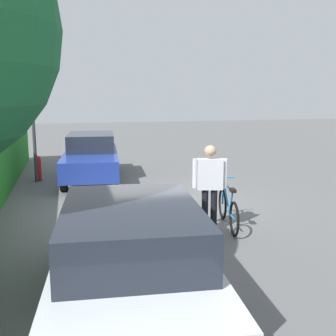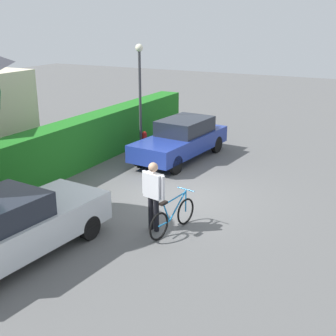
# 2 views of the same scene
# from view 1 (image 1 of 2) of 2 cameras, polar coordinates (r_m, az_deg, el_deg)

# --- Properties ---
(ground_plane) EXTENTS (60.00, 60.00, 0.00)m
(ground_plane) POSITION_cam_1_polar(r_m,az_deg,el_deg) (10.12, -1.30, -5.03)
(ground_plane) COLOR #595959
(parked_car_near) EXTENTS (4.61, 2.08, 1.50)m
(parked_car_near) POSITION_cam_1_polar(r_m,az_deg,el_deg) (5.02, -5.45, -12.28)
(parked_car_near) COLOR silver
(parked_car_near) RESTS_ON ground
(parked_car_far) EXTENTS (4.57, 2.03, 1.45)m
(parked_car_far) POSITION_cam_1_polar(r_m,az_deg,el_deg) (13.08, -10.91, 1.68)
(parked_car_far) COLOR navy
(parked_car_far) RESTS_ON ground
(bicycle) EXTENTS (1.75, 0.52, 0.95)m
(bicycle) POSITION_cam_1_polar(r_m,az_deg,el_deg) (8.34, 8.57, -5.81)
(bicycle) COLOR black
(bicycle) RESTS_ON ground
(person_rider) EXTENTS (0.31, 0.68, 1.73)m
(person_rider) POSITION_cam_1_polar(r_m,az_deg,el_deg) (7.90, 6.00, -1.86)
(person_rider) COLOR black
(person_rider) RESTS_ON ground
(street_lamp) EXTENTS (0.28, 0.28, 4.07)m
(street_lamp) POSITION_cam_1_polar(r_m,az_deg,el_deg) (12.94, -18.90, 9.64)
(street_lamp) COLOR #38383D
(street_lamp) RESTS_ON ground
(fire_hydrant) EXTENTS (0.20, 0.20, 0.81)m
(fire_hydrant) POSITION_cam_1_polar(r_m,az_deg,el_deg) (13.31, -18.06, 0.04)
(fire_hydrant) COLOR red
(fire_hydrant) RESTS_ON ground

